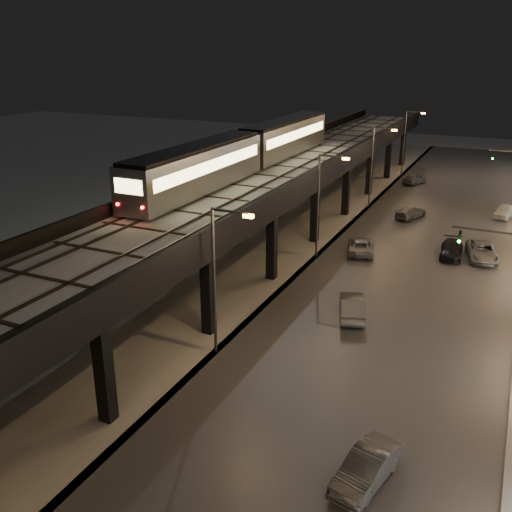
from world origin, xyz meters
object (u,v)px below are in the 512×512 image
at_px(car_mid_silver, 361,246).
at_px(car_mid_dark, 411,213).
at_px(car_far_white, 415,179).
at_px(car_onc_dark, 482,252).
at_px(subway_train, 247,150).
at_px(car_onc_red, 504,212).
at_px(car_onc_silver, 366,469).
at_px(car_onc_white, 452,250).
at_px(car_near_white, 352,307).

distance_m(car_mid_silver, car_mid_dark, 12.92).
height_order(car_far_white, car_onc_dark, car_onc_dark).
bearing_deg(subway_train, car_mid_dark, 44.90).
distance_m(subway_train, car_onc_red, 29.06).
height_order(subway_train, car_onc_silver, subway_train).
xyz_separation_m(car_far_white, car_onc_white, (8.06, -26.86, -0.04)).
relative_size(car_mid_silver, car_far_white, 1.18).
height_order(car_far_white, car_onc_white, car_far_white).
bearing_deg(car_near_white, car_far_white, -103.38).
xyz_separation_m(subway_train, car_onc_dark, (20.85, 2.87, -7.66)).
relative_size(car_mid_dark, car_onc_red, 1.07).
distance_m(car_near_white, car_onc_red, 31.04).
relative_size(car_far_white, car_onc_red, 1.01).
bearing_deg(car_onc_dark, car_mid_dark, 116.79).
relative_size(car_mid_dark, car_onc_white, 0.96).
relative_size(car_onc_silver, car_onc_red, 1.06).
bearing_deg(car_onc_dark, car_mid_silver, -175.83).
bearing_deg(car_far_white, car_near_white, 114.51).
relative_size(car_mid_silver, car_mid_dark, 1.11).
height_order(car_mid_dark, car_onc_dark, car_onc_dark).
bearing_deg(car_onc_silver, car_onc_red, 98.01).
bearing_deg(car_mid_dark, subway_train, 64.68).
relative_size(car_mid_dark, car_onc_silver, 1.01).
distance_m(car_onc_silver, car_onc_white, 29.94).
bearing_deg(car_near_white, car_onc_silver, 90.07).
bearing_deg(car_near_white, car_onc_white, -125.13).
xyz_separation_m(car_mid_dark, car_far_white, (-2.58, 16.45, 0.07)).
relative_size(car_near_white, car_onc_red, 1.13).
height_order(car_near_white, car_mid_silver, car_near_white).
bearing_deg(subway_train, car_onc_silver, -55.69).
relative_size(car_mid_silver, car_onc_dark, 0.95).
bearing_deg(subway_train, car_near_white, -42.14).
xyz_separation_m(subway_train, car_far_white, (10.36, 29.34, -7.67)).
relative_size(car_onc_silver, car_onc_white, 0.95).
relative_size(car_onc_dark, car_onc_red, 1.26).
xyz_separation_m(car_near_white, car_far_white, (-3.47, 41.86, -0.06)).
bearing_deg(car_onc_white, car_mid_silver, -166.74).
relative_size(car_onc_dark, car_onc_white, 1.13).
relative_size(subway_train, car_onc_red, 8.88).
bearing_deg(car_mid_silver, car_onc_silver, 91.35).
bearing_deg(car_mid_silver, car_onc_red, -136.53).
bearing_deg(car_onc_silver, car_onc_dark, 98.11).
distance_m(car_mid_dark, car_onc_white, 11.76).
height_order(car_near_white, car_onc_white, car_near_white).
distance_m(car_mid_silver, car_onc_white, 7.77).
distance_m(subway_train, car_onc_silver, 34.11).
height_order(subway_train, car_mid_silver, subway_train).
height_order(car_near_white, car_onc_dark, car_near_white).
distance_m(car_onc_silver, car_onc_red, 45.02).
xyz_separation_m(car_near_white, car_onc_dark, (7.02, 15.38, -0.05)).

